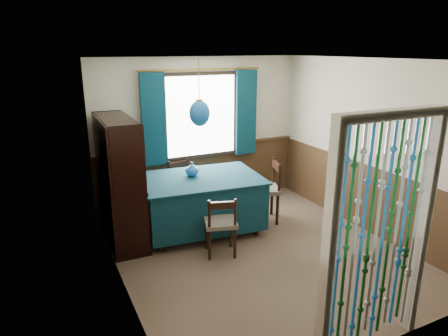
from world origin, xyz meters
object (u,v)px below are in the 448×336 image
chair_far (183,185)px  pendant_lamp (200,113)px  bowl_shelf (126,161)px  chair_left (134,211)px  vase_table (192,170)px  vase_sideboard (118,167)px  sideboard (121,199)px  dining_table (201,200)px  chair_near (221,224)px  chair_right (265,189)px

chair_far → pendant_lamp: (-0.01, -0.78, 1.30)m
bowl_shelf → chair_left: bearing=49.3°
chair_far → vase_table: bearing=71.6°
vase_table → vase_sideboard: (-0.97, 0.47, 0.05)m
sideboard → bowl_shelf: sideboard is taller
vase_table → bowl_shelf: bearing=-171.9°
dining_table → vase_sideboard: bearing=155.7°
dining_table → vase_sideboard: vase_sideboard is taller
chair_near → pendant_lamp: 1.54m
dining_table → chair_near: 0.79m
pendant_lamp → bowl_shelf: bearing=-179.7°
chair_left → chair_right: 2.02m
chair_right → vase_table: size_ratio=5.19×
sideboard → chair_near: bearing=-42.9°
chair_left → pendant_lamp: (0.97, -0.10, 1.32)m
dining_table → sideboard: size_ratio=1.05×
bowl_shelf → sideboard: bearing=103.3°
dining_table → chair_left: (-0.97, 0.10, -0.03)m
chair_left → vase_table: size_ratio=4.44×
pendant_lamp → vase_sideboard: 1.45m
dining_table → chair_left: same height
dining_table → vase_table: vase_table is taller
vase_table → chair_near: bearing=-88.2°
chair_far → vase_table: (-0.09, -0.64, 0.46)m
chair_far → chair_right: size_ratio=0.89×
vase_sideboard → vase_table: bearing=-26.0°
vase_table → pendant_lamp: bearing=-58.8°
vase_sideboard → dining_table: bearing=-30.0°
vase_table → chair_far: bearing=82.0°
vase_sideboard → pendant_lamp: bearing=-30.0°
sideboard → bowl_shelf: 0.67m
chair_far → vase_table: 0.80m
chair_far → bowl_shelf: 1.52m
sideboard → pendant_lamp: 1.63m
chair_far → chair_left: chair_far is taller
sideboard → pendant_lamp: bearing=-11.2°
chair_near → bowl_shelf: bearing=159.4°
dining_table → vase_table: (-0.08, 0.13, 0.45)m
sideboard → pendant_lamp: pendant_lamp is taller
chair_right → pendant_lamp: bearing=105.1°
dining_table → chair_near: size_ratio=2.22×
bowl_shelf → vase_sideboard: bearing=90.0°
chair_near → pendant_lamp: (0.05, 0.79, 1.33)m
chair_left → vase_sideboard: (-0.09, 0.51, 0.53)m
chair_far → chair_right: chair_right is taller
chair_near → pendant_lamp: size_ratio=0.90×
chair_right → chair_near: bearing=142.5°
dining_table → chair_far: size_ratio=2.11×
pendant_lamp → chair_far: bearing=89.2°
vase_table → vase_sideboard: bearing=154.0°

